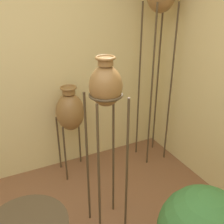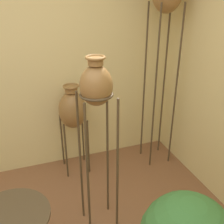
# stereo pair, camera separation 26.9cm
# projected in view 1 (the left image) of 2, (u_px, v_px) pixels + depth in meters

# --- Properties ---
(vase_stand_medium) EXTENTS (0.27, 0.27, 1.58)m
(vase_stand_medium) POSITION_uv_depth(u_px,v_px,m) (106.00, 94.00, 1.93)
(vase_stand_medium) COLOR #473823
(vase_stand_medium) RESTS_ON ground_plane
(vase_stand_short) EXTENTS (0.31, 0.31, 1.07)m
(vase_stand_short) POSITION_uv_depth(u_px,v_px,m) (70.00, 112.00, 2.86)
(vase_stand_short) COLOR #473823
(vase_stand_short) RESTS_ON ground_plane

